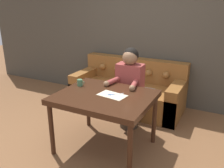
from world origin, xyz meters
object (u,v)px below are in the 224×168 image
couch (129,91)px  person (130,88)px  dining_table (105,100)px  scissors (113,95)px  mug (80,83)px

couch → person: person is taller
dining_table → scissors: 0.13m
couch → mug: 1.36m
dining_table → couch: 1.46m
person → mug: person is taller
dining_table → scissors: scissors is taller
dining_table → person: 0.67m
dining_table → person: bearing=85.1°
person → scissors: 0.63m
dining_table → mug: (-0.46, 0.14, 0.12)m
mug → scissors: bearing=-9.7°
mug → couch: bearing=80.8°
dining_table → person: (0.06, 0.66, -0.04)m
scissors → mug: mug is taller
person → scissors: (0.03, -0.62, 0.12)m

